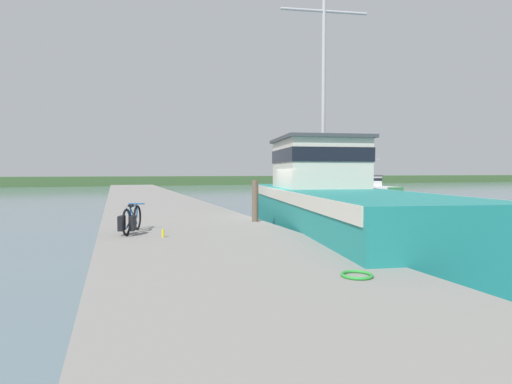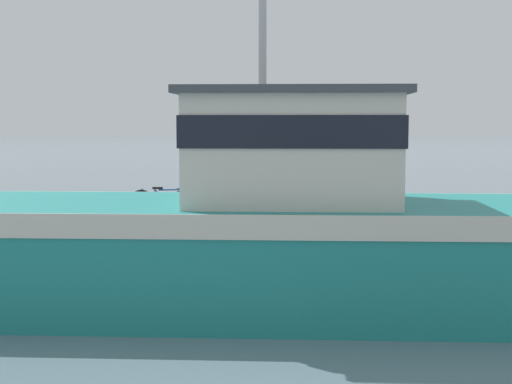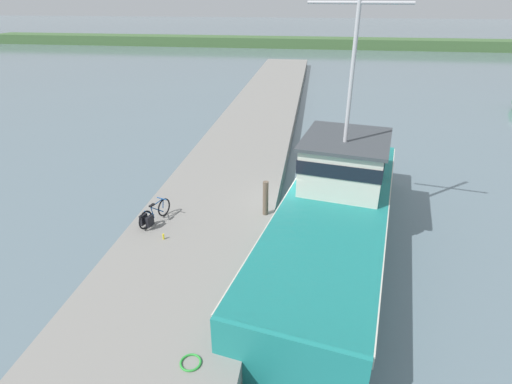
{
  "view_description": "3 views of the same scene",
  "coord_description": "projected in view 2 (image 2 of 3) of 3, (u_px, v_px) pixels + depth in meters",
  "views": [
    {
      "loc": [
        -5.82,
        -13.07,
        2.38
      ],
      "look_at": [
        -1.19,
        -0.06,
        1.69
      ],
      "focal_mm": 28.0,
      "sensor_mm": 36.0,
      "label": 1
    },
    {
      "loc": [
        13.92,
        -2.11,
        3.11
      ],
      "look_at": [
        -0.04,
        -0.26,
        1.85
      ],
      "focal_mm": 55.0,
      "sensor_mm": 36.0,
      "label": 2
    },
    {
      "loc": [
        0.12,
        -13.92,
        8.27
      ],
      "look_at": [
        -1.99,
        0.37,
        1.11
      ],
      "focal_mm": 28.0,
      "sensor_mm": 36.0,
      "label": 3
    }
  ],
  "objects": [
    {
      "name": "bicycle_touring",
      "position": [
        156.0,
        204.0,
        19.3
      ],
      "size": [
        0.74,
        1.67,
        0.76
      ],
      "rotation": [
        0.0,
        0.0,
        -0.31
      ],
      "color": "black",
      "rests_on": "dock_pier"
    },
    {
      "name": "mooring_post",
      "position": [
        223.0,
        207.0,
        15.52
      ],
      "size": [
        0.21,
        0.21,
        1.36
      ],
      "primitive_type": "cylinder",
      "color": "brown",
      "rests_on": "dock_pier"
    },
    {
      "name": "ground_plane",
      "position": [
        271.0,
        293.0,
        14.3
      ],
      "size": [
        320.0,
        320.0,
        0.0
      ],
      "primitive_type": "plane",
      "color": "slate"
    },
    {
      "name": "water_bottle_on_curb",
      "position": [
        116.0,
        218.0,
        18.47
      ],
      "size": [
        0.07,
        0.07,
        0.2
      ],
      "primitive_type": "cylinder",
      "color": "yellow",
      "rests_on": "dock_pier"
    },
    {
      "name": "fishing_boat_main",
      "position": [
        236.0,
        231.0,
        12.91
      ],
      "size": [
        5.87,
        15.47,
        9.52
      ],
      "rotation": [
        0.0,
        0.0,
        -0.19
      ],
      "color": "teal",
      "rests_on": "ground_plane"
    },
    {
      "name": "dock_pier",
      "position": [
        246.0,
        242.0,
        17.92
      ],
      "size": [
        5.11,
        80.0,
        0.75
      ],
      "primitive_type": "cube",
      "color": "gray",
      "rests_on": "ground_plane"
    }
  ]
}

